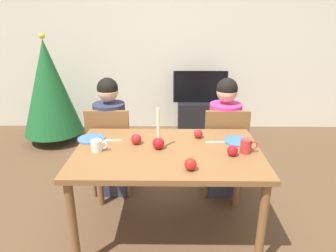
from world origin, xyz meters
TOP-DOWN VIEW (x-y plane):
  - ground_plane at (0.00, 0.00)m, footprint 7.68×7.68m
  - back_wall at (0.00, 2.60)m, footprint 6.40×0.10m
  - dining_table at (0.00, 0.00)m, footprint 1.40×0.90m
  - chair_left at (-0.56, 0.61)m, footprint 0.40×0.40m
  - chair_right at (0.53, 0.61)m, footprint 0.40×0.40m
  - person_left_child at (-0.56, 0.64)m, footprint 0.30×0.30m
  - person_right_child at (0.53, 0.64)m, footprint 0.30×0.30m
  - tv_stand at (0.45, 2.30)m, footprint 0.64×0.40m
  - tv at (0.45, 2.30)m, footprint 0.79×0.05m
  - christmas_tree at (-1.63, 1.94)m, footprint 0.80×0.80m
  - candle_centerpiece at (-0.07, 0.03)m, footprint 0.09×0.09m
  - plate_left at (-0.63, 0.20)m, footprint 0.22×0.22m
  - plate_right at (0.56, 0.17)m, footprint 0.22×0.22m
  - mug_left at (-0.53, -0.02)m, footprint 0.12×0.08m
  - mug_right at (0.58, -0.03)m, footprint 0.13×0.08m
  - fork_left at (-0.46, 0.17)m, footprint 0.18×0.02m
  - fork_right at (0.39, 0.15)m, footprint 0.18×0.02m
  - apple_near_candle at (0.25, 0.25)m, footprint 0.07×0.07m
  - apple_by_left_plate at (0.47, -0.09)m, footprint 0.08×0.08m
  - apple_by_right_mug at (-0.25, 0.11)m, footprint 0.08×0.08m
  - apple_far_edge at (0.15, -0.31)m, footprint 0.08×0.08m

SIDE VIEW (x-z plane):
  - ground_plane at x=0.00m, z-range 0.00..0.00m
  - tv_stand at x=0.45m, z-range 0.00..0.48m
  - chair_left at x=-0.56m, z-range 0.06..0.96m
  - chair_right at x=0.53m, z-range 0.06..0.96m
  - person_left_child at x=-0.56m, z-range -0.02..1.16m
  - person_right_child at x=0.53m, z-range -0.02..1.16m
  - dining_table at x=0.00m, z-range 0.29..1.04m
  - tv at x=0.45m, z-range 0.48..0.94m
  - fork_left at x=-0.46m, z-range 0.75..0.76m
  - fork_right at x=0.39m, z-range 0.75..0.76m
  - plate_left at x=-0.63m, z-range 0.75..0.76m
  - plate_right at x=0.56m, z-range 0.75..0.76m
  - christmas_tree at x=-1.63m, z-range 0.03..1.52m
  - apple_near_candle at x=0.25m, z-range 0.75..0.82m
  - apple_by_left_plate at x=0.47m, z-range 0.75..0.83m
  - apple_far_edge at x=0.15m, z-range 0.75..0.83m
  - apple_by_right_mug at x=-0.25m, z-range 0.75..0.83m
  - mug_left at x=-0.53m, z-range 0.75..0.84m
  - mug_right at x=0.58m, z-range 0.75..0.85m
  - candle_centerpiece at x=-0.07m, z-range 0.66..0.98m
  - back_wall at x=0.00m, z-range 0.00..2.60m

